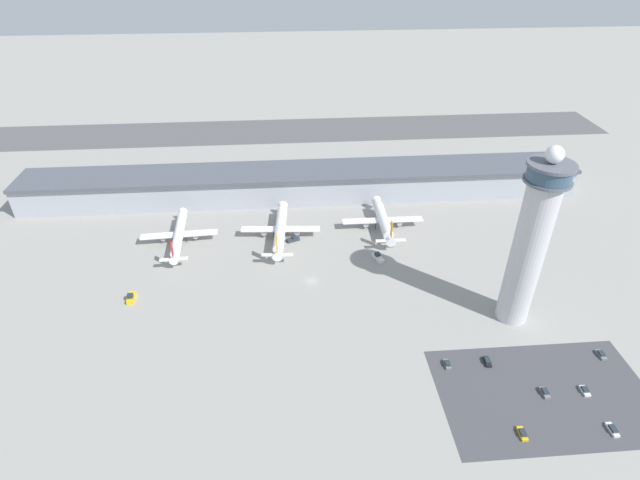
# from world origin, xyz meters

# --- Properties ---
(ground_plane) EXTENTS (1000.00, 1000.00, 0.00)m
(ground_plane) POSITION_xyz_m (0.00, 0.00, 0.00)
(ground_plane) COLOR gray
(terminal_building) EXTENTS (274.09, 25.00, 15.14)m
(terminal_building) POSITION_xyz_m (0.00, 70.00, 7.66)
(terminal_building) COLOR #A3A8B2
(terminal_building) RESTS_ON ground
(runway_strip) EXTENTS (411.14, 44.00, 0.01)m
(runway_strip) POSITION_xyz_m (0.00, 163.65, 0.00)
(runway_strip) COLOR #515154
(runway_strip) RESTS_ON ground
(control_tower) EXTENTS (14.40, 14.40, 65.02)m
(control_tower) POSITION_xyz_m (69.84, -25.86, 31.98)
(control_tower) COLOR #BCBCC1
(control_tower) RESTS_ON ground
(parking_lot_surface) EXTENTS (64.00, 40.00, 0.01)m
(parking_lot_surface) POSITION_xyz_m (66.45, -60.65, 0.00)
(parking_lot_surface) COLOR #424247
(parking_lot_surface) RESTS_ON ground
(airplane_gate_alpha) EXTENTS (33.10, 40.61, 13.03)m
(airplane_gate_alpha) POSITION_xyz_m (-55.65, 31.47, 4.47)
(airplane_gate_alpha) COLOR white
(airplane_gate_alpha) RESTS_ON ground
(airplane_gate_bravo) EXTENTS (35.14, 43.49, 14.31)m
(airplane_gate_bravo) POSITION_xyz_m (-11.64, 32.39, 4.56)
(airplane_gate_bravo) COLOR white
(airplane_gate_bravo) RESTS_ON ground
(airplane_gate_charlie) EXTENTS (36.92, 37.73, 14.40)m
(airplane_gate_charlie) POSITION_xyz_m (34.92, 36.41, 4.63)
(airplane_gate_charlie) COLOR white
(airplane_gate_charlie) RESTS_ON ground
(service_truck_catering) EXTENTS (6.07, 4.25, 2.41)m
(service_truck_catering) POSITION_xyz_m (-6.19, 29.41, 0.83)
(service_truck_catering) COLOR black
(service_truck_catering) RESTS_ON ground
(service_truck_fuel) EXTENTS (2.61, 6.26, 3.02)m
(service_truck_fuel) POSITION_xyz_m (-67.83, -6.18, 1.05)
(service_truck_fuel) COLOR black
(service_truck_fuel) RESTS_ON ground
(service_truck_baggage) EXTENTS (4.38, 6.95, 2.82)m
(service_truck_baggage) POSITION_xyz_m (28.57, 12.64, 0.98)
(service_truck_baggage) COLOR black
(service_truck_baggage) RESTS_ON ground
(car_black_suv) EXTENTS (1.90, 4.03, 1.40)m
(car_black_suv) POSITION_xyz_m (78.69, -60.72, 0.54)
(car_black_suv) COLOR black
(car_black_suv) RESTS_ON ground
(car_silver_sedan) EXTENTS (1.78, 4.29, 1.41)m
(car_silver_sedan) POSITION_xyz_m (91.68, -47.01, 0.54)
(car_silver_sedan) COLOR black
(car_silver_sedan) RESTS_ON ground
(car_red_hatchback) EXTENTS (1.73, 4.09, 1.46)m
(car_red_hatchback) POSITION_xyz_m (40.39, -47.16, 0.57)
(car_red_hatchback) COLOR black
(car_red_hatchback) RESTS_ON ground
(car_grey_coupe) EXTENTS (1.97, 4.34, 1.53)m
(car_grey_coupe) POSITION_xyz_m (53.54, -47.07, 0.59)
(car_grey_coupe) COLOR black
(car_grey_coupe) RESTS_ON ground
(car_yellow_taxi) EXTENTS (1.87, 4.20, 1.55)m
(car_yellow_taxi) POSITION_xyz_m (66.31, -60.49, 0.60)
(car_yellow_taxi) COLOR black
(car_yellow_taxi) RESTS_ON ground
(car_navy_sedan) EXTENTS (1.83, 4.71, 1.42)m
(car_navy_sedan) POSITION_xyz_m (79.33, -74.38, 0.55)
(car_navy_sedan) COLOR black
(car_navy_sedan) RESTS_ON ground
(car_green_van) EXTENTS (1.86, 4.54, 1.41)m
(car_green_van) POSITION_xyz_m (53.74, -73.65, 0.55)
(car_green_van) COLOR black
(car_green_van) RESTS_ON ground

